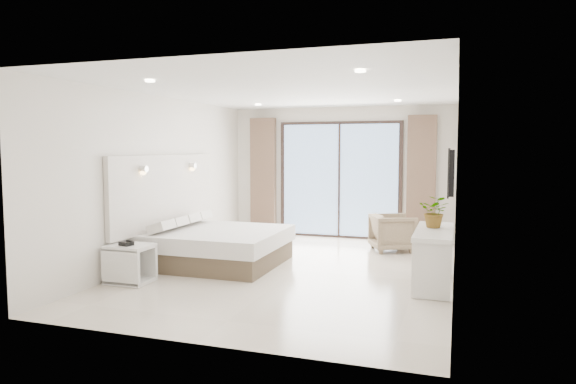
% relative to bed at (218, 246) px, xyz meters
% --- Properties ---
extents(ground, '(6.20, 6.20, 0.00)m').
position_rel_bed_xyz_m(ground, '(1.32, -0.04, -0.29)').
color(ground, beige).
rests_on(ground, ground).
extents(room_shell, '(4.62, 6.22, 2.72)m').
position_rel_bed_xyz_m(room_shell, '(1.12, 0.71, 1.29)').
color(room_shell, silver).
rests_on(room_shell, ground).
extents(bed, '(1.99, 1.89, 0.69)m').
position_rel_bed_xyz_m(bed, '(0.00, 0.00, 0.00)').
color(bed, brown).
rests_on(bed, ground).
extents(nightstand, '(0.58, 0.48, 0.53)m').
position_rel_bed_xyz_m(nightstand, '(-0.64, -1.43, -0.03)').
color(nightstand, silver).
rests_on(nightstand, ground).
extents(phone, '(0.20, 0.17, 0.06)m').
position_rel_bed_xyz_m(phone, '(-0.65, -1.48, 0.27)').
color(phone, black).
rests_on(phone, nightstand).
extents(console_desk, '(0.48, 1.54, 0.77)m').
position_rel_bed_xyz_m(console_desk, '(3.36, -0.27, 0.27)').
color(console_desk, silver).
rests_on(console_desk, ground).
extents(plant, '(0.50, 0.53, 0.35)m').
position_rel_bed_xyz_m(plant, '(3.36, -0.10, 0.65)').
color(plant, '#33662D').
rests_on(plant, console_desk).
extents(armchair, '(0.90, 0.92, 0.74)m').
position_rel_bed_xyz_m(armchair, '(2.54, 1.97, 0.07)').
color(armchair, '#827555').
rests_on(armchair, ground).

